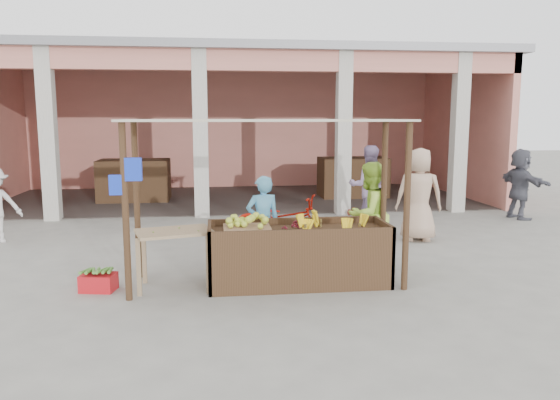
{
  "coord_description": "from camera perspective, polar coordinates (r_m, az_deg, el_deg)",
  "views": [
    {
      "loc": [
        -0.69,
        -7.63,
        2.41
      ],
      "look_at": [
        0.38,
        1.2,
        1.06
      ],
      "focal_mm": 35.0,
      "sensor_mm": 36.0,
      "label": 1
    }
  ],
  "objects": [
    {
      "name": "vendor_green",
      "position": [
        8.97,
        9.3,
        -1.19
      ],
      "size": [
        1.0,
        0.86,
        1.8
      ],
      "primitive_type": "imported",
      "rotation": [
        0.0,
        0.0,
        3.66
      ],
      "color": "#ACDC41",
      "rests_on": "ground"
    },
    {
      "name": "shopper_c",
      "position": [
        10.99,
        14.35,
        1.06
      ],
      "size": [
        1.11,
        0.88,
        2.03
      ],
      "primitive_type": "imported",
      "rotation": [
        0.0,
        0.0,
        2.86
      ],
      "color": "tan",
      "rests_on": "ground"
    },
    {
      "name": "ground",
      "position": [
        8.04,
        -1.67,
        -8.84
      ],
      "size": [
        60.0,
        60.0,
        0.0
      ],
      "primitive_type": "plane",
      "color": "slate",
      "rests_on": "ground"
    },
    {
      "name": "shopper_f",
      "position": [
        12.26,
        9.23,
        1.84
      ],
      "size": [
        1.03,
        0.67,
        1.97
      ],
      "primitive_type": "imported",
      "rotation": [
        0.0,
        0.0,
        3.01
      ],
      "color": "gray",
      "rests_on": "ground"
    },
    {
      "name": "berry_heap",
      "position": [
        7.89,
        1.72,
        -2.67
      ],
      "size": [
        0.42,
        0.34,
        0.13
      ],
      "primitive_type": "ellipsoid",
      "color": "maroon",
      "rests_on": "fruit_stall"
    },
    {
      "name": "motorcycle",
      "position": [
        10.0,
        0.33,
        -2.24
      ],
      "size": [
        1.38,
        2.13,
        1.05
      ],
      "primitive_type": "imported",
      "rotation": [
        0.0,
        0.0,
        1.2
      ],
      "color": "#9D1005",
      "rests_on": "ground"
    },
    {
      "name": "red_crate",
      "position": [
        8.15,
        -18.43,
        -8.16
      ],
      "size": [
        0.52,
        0.41,
        0.24
      ],
      "primitive_type": "cube",
      "rotation": [
        0.0,
        0.0,
        -0.19
      ],
      "color": "red",
      "rests_on": "ground"
    },
    {
      "name": "plantain_bundle",
      "position": [
        8.1,
        -18.49,
        -7.1
      ],
      "size": [
        0.38,
        0.26,
        0.08
      ],
      "primitive_type": null,
      "color": "#4E8931",
      "rests_on": "red_crate"
    },
    {
      "name": "melon_tray",
      "position": [
        7.84,
        -3.47,
        -2.61
      ],
      "size": [
        0.67,
        0.58,
        0.19
      ],
      "color": "#91684A",
      "rests_on": "fruit_stall"
    },
    {
      "name": "banana_heap",
      "position": [
        7.99,
        5.33,
        -2.38
      ],
      "size": [
        1.0,
        0.55,
        0.18
      ],
      "primitive_type": null,
      "color": "yellow",
      "rests_on": "fruit_stall"
    },
    {
      "name": "stall_awning",
      "position": [
        7.74,
        -1.88,
        5.41
      ],
      "size": [
        4.09,
        1.35,
        2.39
      ],
      "color": "#452C1B",
      "rests_on": "ground"
    },
    {
      "name": "papaya_pile",
      "position": [
        7.8,
        -11.01,
        -2.34
      ],
      "size": [
        0.78,
        0.45,
        0.22
      ],
      "primitive_type": null,
      "color": "#508E2E",
      "rests_on": "side_table"
    },
    {
      "name": "market_building",
      "position": [
        16.58,
        -4.39,
        9.61
      ],
      "size": [
        14.4,
        6.4,
        4.2
      ],
      "color": "#DC8373",
      "rests_on": "ground"
    },
    {
      "name": "vendor_blue",
      "position": [
        8.72,
        -1.8,
        -2.02
      ],
      "size": [
        0.66,
        0.53,
        1.6
      ],
      "primitive_type": "imported",
      "rotation": [
        0.0,
        0.0,
        3.3
      ],
      "color": "#51A1CC",
      "rests_on": "ground"
    },
    {
      "name": "side_table",
      "position": [
        7.85,
        -10.96,
        -4.14
      ],
      "size": [
        1.18,
        0.93,
        0.84
      ],
      "rotation": [
        0.0,
        0.0,
        0.26
      ],
      "color": "#A18660",
      "rests_on": "ground"
    },
    {
      "name": "fruit_stall",
      "position": [
        7.98,
        1.91,
        -5.97
      ],
      "size": [
        2.6,
        0.95,
        0.8
      ],
      "primitive_type": "cube",
      "color": "#452C1B",
      "rests_on": "ground"
    },
    {
      "name": "shopper_d",
      "position": [
        14.2,
        23.81,
        1.74
      ],
      "size": [
        0.9,
        1.72,
        1.77
      ],
      "primitive_type": "imported",
      "rotation": [
        0.0,
        0.0,
        1.71
      ],
      "color": "#4F505B",
      "rests_on": "ground"
    },
    {
      "name": "produce_sacks",
      "position": [
        13.76,
        7.88,
        -0.26
      ],
      "size": [
        0.8,
        0.75,
        0.61
      ],
      "color": "maroon",
      "rests_on": "ground"
    }
  ]
}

